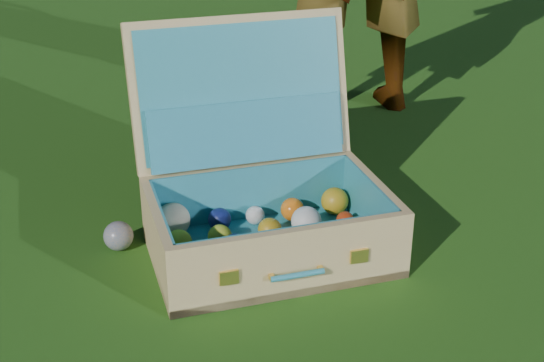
% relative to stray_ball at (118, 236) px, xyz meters
% --- Properties ---
extents(ground, '(60.00, 60.00, 0.00)m').
position_rel_stray_ball_xyz_m(ground, '(0.45, -0.00, -0.04)').
color(ground, '#215114').
rests_on(ground, ground).
extents(stray_ball, '(0.07, 0.07, 0.07)m').
position_rel_stray_ball_xyz_m(stray_ball, '(0.00, 0.00, 0.00)').
color(stray_ball, '#3A5D99').
rests_on(stray_ball, ground).
extents(suitcase, '(0.68, 0.65, 0.51)m').
position_rel_stray_ball_xyz_m(suitcase, '(0.33, 0.06, 0.11)').
color(suitcase, '#DCB776').
rests_on(suitcase, ground).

